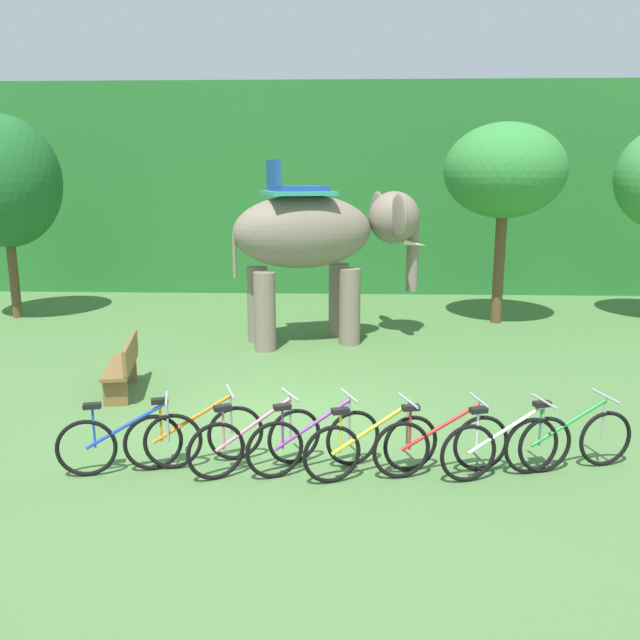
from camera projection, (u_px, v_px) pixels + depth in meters
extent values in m
plane|color=#4C753D|center=(284.00, 422.00, 9.52)|extent=(80.00, 80.00, 0.00)
cube|color=#28702D|center=(320.00, 188.00, 21.82)|extent=(36.00, 6.00, 6.05)
cylinder|color=brown|center=(14.00, 279.00, 16.19)|extent=(0.22, 0.22, 1.91)
ellipsoid|color=#1E6028|center=(4.00, 182.00, 15.67)|extent=(2.64, 2.64, 3.13)
cylinder|color=brown|center=(499.00, 269.00, 15.55)|extent=(0.25, 0.25, 2.60)
ellipsoid|color=#338438|center=(505.00, 171.00, 15.05)|extent=(2.77, 2.77, 2.17)
ellipsoid|color=gray|center=(303.00, 232.00, 13.45)|extent=(3.19, 2.23, 1.50)
cylinder|color=gray|center=(339.00, 300.00, 14.40)|extent=(0.44, 0.44, 1.60)
cylinder|color=gray|center=(350.00, 307.00, 13.67)|extent=(0.44, 0.44, 1.60)
cylinder|color=gray|center=(258.00, 304.00, 13.92)|extent=(0.44, 0.44, 1.60)
cylinder|color=gray|center=(265.00, 312.00, 13.19)|extent=(0.44, 0.44, 1.60)
ellipsoid|color=gray|center=(394.00, 217.00, 13.93)|extent=(1.36, 1.29, 1.10)
ellipsoid|color=gray|center=(377.00, 213.00, 14.46)|extent=(0.41, 0.85, 0.96)
ellipsoid|color=gray|center=(399.00, 217.00, 13.30)|extent=(0.41, 0.85, 0.96)
cylinder|color=gray|center=(412.00, 259.00, 14.25)|extent=(0.26, 0.26, 1.40)
cone|color=beige|center=(407.00, 242.00, 14.37)|extent=(0.57, 0.29, 0.21)
cone|color=beige|center=(415.00, 244.00, 13.95)|extent=(0.57, 0.29, 0.21)
cube|color=teal|center=(298.00, 193.00, 13.26)|extent=(1.65, 1.67, 0.08)
cube|color=#1E4799|center=(298.00, 188.00, 13.24)|extent=(1.33, 1.20, 0.10)
cube|color=#1E4799|center=(273.00, 174.00, 13.04)|extent=(0.37, 0.89, 0.56)
cylinder|color=gray|center=(235.00, 256.00, 13.17)|extent=(0.08, 0.08, 0.90)
torus|color=black|center=(86.00, 448.00, 7.76)|extent=(0.70, 0.22, 0.71)
torus|color=black|center=(173.00, 441.00, 7.96)|extent=(0.70, 0.22, 0.71)
cylinder|color=blue|center=(127.00, 425.00, 7.80)|extent=(0.95, 0.27, 0.54)
cylinder|color=blue|center=(94.00, 427.00, 7.72)|extent=(0.03, 0.03, 0.52)
cube|color=black|center=(92.00, 406.00, 7.67)|extent=(0.22, 0.14, 0.06)
cylinder|color=#9E9EA3|center=(168.00, 420.00, 7.89)|extent=(0.03, 0.03, 0.55)
cylinder|color=#9E9EA3|center=(166.00, 399.00, 7.83)|extent=(0.16, 0.51, 0.03)
torus|color=black|center=(153.00, 442.00, 7.92)|extent=(0.69, 0.28, 0.71)
torus|color=black|center=(236.00, 433.00, 8.21)|extent=(0.69, 0.28, 0.71)
cylinder|color=orange|center=(192.00, 419.00, 8.00)|extent=(0.93, 0.36, 0.54)
cylinder|color=orange|center=(161.00, 421.00, 7.89)|extent=(0.03, 0.03, 0.52)
cube|color=black|center=(160.00, 401.00, 7.84)|extent=(0.22, 0.16, 0.06)
cylinder|color=#9E9EA3|center=(231.00, 412.00, 8.13)|extent=(0.03, 0.03, 0.55)
cylinder|color=#9E9EA3|center=(230.00, 392.00, 8.07)|extent=(0.20, 0.50, 0.03)
torus|color=black|center=(216.00, 451.00, 7.68)|extent=(0.65, 0.38, 0.71)
torus|color=black|center=(294.00, 436.00, 8.10)|extent=(0.65, 0.38, 0.71)
cylinder|color=pink|center=(254.00, 424.00, 7.83)|extent=(0.88, 0.50, 0.54)
cylinder|color=pink|center=(223.00, 429.00, 7.66)|extent=(0.03, 0.03, 0.52)
cube|color=black|center=(223.00, 408.00, 7.61)|extent=(0.22, 0.18, 0.06)
cylinder|color=#9E9EA3|center=(290.00, 416.00, 8.02)|extent=(0.03, 0.03, 0.55)
cylinder|color=#9E9EA3|center=(290.00, 395.00, 7.96)|extent=(0.27, 0.47, 0.03)
torus|color=black|center=(275.00, 450.00, 7.72)|extent=(0.67, 0.32, 0.71)
torus|color=black|center=(353.00, 438.00, 8.05)|extent=(0.67, 0.32, 0.71)
cylinder|color=purple|center=(313.00, 424.00, 7.82)|extent=(0.91, 0.41, 0.54)
cylinder|color=purple|center=(283.00, 428.00, 7.69)|extent=(0.03, 0.03, 0.52)
cube|color=black|center=(282.00, 407.00, 7.63)|extent=(0.22, 0.17, 0.06)
cylinder|color=#9E9EA3|center=(349.00, 417.00, 7.98)|extent=(0.03, 0.03, 0.55)
cylinder|color=#9E9EA3|center=(350.00, 396.00, 7.92)|extent=(0.23, 0.49, 0.03)
torus|color=black|center=(332.00, 454.00, 7.59)|extent=(0.68, 0.29, 0.71)
torus|color=black|center=(411.00, 443.00, 7.89)|extent=(0.68, 0.29, 0.71)
cylinder|color=yellow|center=(370.00, 429.00, 7.68)|extent=(0.93, 0.38, 0.54)
cylinder|color=yellow|center=(340.00, 432.00, 7.56)|extent=(0.03, 0.03, 0.52)
cube|color=black|center=(340.00, 411.00, 7.51)|extent=(0.22, 0.16, 0.06)
cylinder|color=#9E9EA3|center=(407.00, 422.00, 7.82)|extent=(0.03, 0.03, 0.55)
cylinder|color=#9E9EA3|center=(408.00, 401.00, 7.76)|extent=(0.21, 0.50, 0.03)
torus|color=black|center=(401.00, 450.00, 7.71)|extent=(0.70, 0.21, 0.71)
torus|color=black|center=(481.00, 443.00, 7.90)|extent=(0.70, 0.21, 0.71)
cylinder|color=red|center=(440.00, 427.00, 7.74)|extent=(0.95, 0.27, 0.54)
cylinder|color=red|center=(410.00, 429.00, 7.67)|extent=(0.03, 0.03, 0.52)
cube|color=black|center=(411.00, 408.00, 7.61)|extent=(0.22, 0.14, 0.06)
cylinder|color=#9E9EA3|center=(478.00, 422.00, 7.82)|extent=(0.03, 0.03, 0.55)
cylinder|color=#9E9EA3|center=(479.00, 400.00, 7.77)|extent=(0.15, 0.51, 0.03)
torus|color=black|center=(468.00, 453.00, 7.62)|extent=(0.70, 0.25, 0.71)
torus|color=black|center=(545.00, 445.00, 7.86)|extent=(0.70, 0.25, 0.71)
cylinder|color=silver|center=(507.00, 429.00, 7.68)|extent=(0.94, 0.32, 0.54)
cylinder|color=silver|center=(477.00, 431.00, 7.59)|extent=(0.03, 0.03, 0.52)
cube|color=black|center=(479.00, 410.00, 7.53)|extent=(0.22, 0.15, 0.06)
cylinder|color=#9E9EA3|center=(543.00, 423.00, 7.79)|extent=(0.03, 0.03, 0.55)
cylinder|color=#9E9EA3|center=(544.00, 402.00, 7.73)|extent=(0.18, 0.51, 0.03)
torus|color=black|center=(531.00, 446.00, 7.83)|extent=(0.70, 0.23, 0.71)
torus|color=black|center=(605.00, 439.00, 8.04)|extent=(0.70, 0.23, 0.71)
cylinder|color=green|center=(569.00, 423.00, 7.87)|extent=(0.95, 0.29, 0.54)
cylinder|color=green|center=(540.00, 425.00, 7.79)|extent=(0.03, 0.03, 0.52)
cube|color=black|center=(542.00, 404.00, 7.73)|extent=(0.22, 0.15, 0.06)
cylinder|color=#9E9EA3|center=(604.00, 417.00, 7.96)|extent=(0.03, 0.03, 0.55)
cylinder|color=#9E9EA3|center=(606.00, 396.00, 7.91)|extent=(0.16, 0.51, 0.03)
cube|color=brown|center=(120.00, 367.00, 10.68)|extent=(0.68, 1.55, 0.06)
cube|color=brown|center=(130.00, 352.00, 10.65)|extent=(0.35, 1.48, 0.40)
cube|color=brown|center=(115.00, 392.00, 10.15)|extent=(0.37, 0.15, 0.45)
cube|color=brown|center=(126.00, 369.00, 11.31)|extent=(0.37, 0.15, 0.45)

